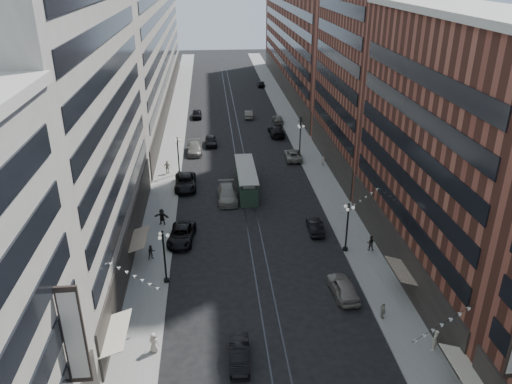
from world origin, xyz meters
name	(u,v)px	position (x,y,z in m)	size (l,w,h in m)	color
ground	(241,160)	(0.00, 60.00, 0.00)	(220.00, 220.00, 0.00)	black
sidewalk_west	(173,141)	(-11.00, 70.00, 0.07)	(4.00, 180.00, 0.15)	gray
sidewalk_east	(300,137)	(11.00, 70.00, 0.07)	(4.00, 180.00, 0.15)	gray
rail_west	(233,140)	(-0.70, 70.00, 0.01)	(0.12, 180.00, 0.02)	#2D2D33
rail_east	(241,139)	(0.70, 70.00, 0.01)	(0.12, 180.00, 0.02)	#2D2D33
building_west_mid	(73,128)	(-17.00, 33.00, 14.00)	(8.00, 36.00, 28.00)	#ADA69A
building_west_far	(146,42)	(-17.00, 96.00, 13.00)	(8.00, 90.00, 26.00)	#ADA69A
building_east_mid	(451,156)	(17.00, 28.00, 12.00)	(8.00, 30.00, 24.00)	brown
building_east_tower	(368,19)	(17.00, 56.00, 21.00)	(8.00, 26.00, 42.00)	brown
building_east_far	(301,39)	(17.00, 105.00, 12.00)	(8.00, 72.00, 24.00)	brown
lamppost_sw_far	(164,255)	(-9.20, 28.00, 3.10)	(1.03, 1.14, 5.52)	black
lamppost_sw_mid	(178,154)	(-9.20, 55.00, 3.10)	(1.03, 1.14, 5.52)	black
lamppost_se_far	(347,226)	(9.20, 32.00, 3.10)	(1.03, 1.14, 5.52)	black
lamppost_se_mid	(300,139)	(9.20, 60.00, 3.10)	(1.03, 1.14, 5.52)	black
streetcar	(246,180)	(0.00, 48.82, 1.43)	(2.47, 11.17, 3.09)	#23372A
car_2	(182,235)	(-8.08, 35.80, 0.79)	(2.62, 5.68, 1.58)	black
car_4	(343,287)	(7.02, 24.55, 0.84)	(1.99, 4.94, 1.68)	gray
car_5	(239,354)	(-2.95, 16.99, 0.71)	(1.51, 4.34, 1.43)	black
pedestrian_1	(154,342)	(-9.50, 18.61, 1.00)	(0.83, 0.45, 1.70)	#BDAF9C
pedestrian_2	(151,252)	(-10.98, 32.20, 0.94)	(0.77, 0.42, 1.58)	black
pedestrian_4	(383,311)	(9.50, 20.84, 0.92)	(0.90, 0.41, 1.53)	#9B9680
car_7	(185,182)	(-8.15, 50.12, 0.85)	(2.83, 6.14, 1.71)	black
car_8	(195,148)	(-7.16, 63.86, 0.81)	(2.28, 5.60, 1.63)	slate
car_9	(197,114)	(-7.07, 84.24, 0.77)	(1.83, 4.54, 1.55)	black
car_10	(315,226)	(6.89, 36.53, 0.71)	(1.50, 4.30, 1.42)	black
car_11	(293,155)	(8.11, 59.58, 0.74)	(2.45, 5.31, 1.47)	slate
car_12	(276,131)	(7.07, 71.62, 0.87)	(2.44, 5.99, 1.74)	black
car_13	(211,141)	(-4.50, 67.41, 0.79)	(1.86, 4.63, 1.58)	black
car_14	(249,114)	(3.10, 83.25, 0.72)	(1.53, 4.39, 1.45)	#656359
pedestrian_5	(162,217)	(-10.48, 39.70, 1.12)	(1.79, 0.52, 1.93)	black
pedestrian_6	(167,167)	(-10.87, 55.28, 1.11)	(1.13, 0.51, 1.93)	#9E9782
pedestrian_7	(370,243)	(11.81, 31.82, 0.99)	(0.82, 0.45, 1.68)	black
pedestrian_8	(323,161)	(12.02, 55.90, 0.92)	(0.56, 0.37, 1.54)	beige
pedestrian_9	(301,121)	(12.36, 76.87, 0.95)	(1.03, 0.43, 1.60)	black
car_extra_0	(261,84)	(8.40, 110.51, 0.74)	(1.74, 4.32, 1.47)	black
car_extra_1	(227,194)	(-2.66, 45.81, 0.87)	(2.45, 6.02, 1.75)	slate
car_extra_2	(278,119)	(8.40, 79.24, 0.75)	(1.77, 4.40, 1.50)	#67665B
pedestrian_extra_0	(435,340)	(12.28, 16.74, 1.07)	(0.67, 0.44, 1.84)	beige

